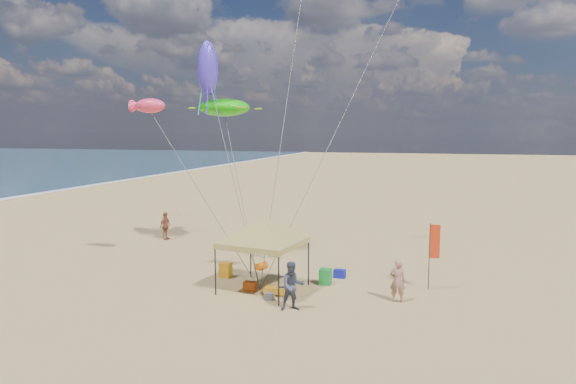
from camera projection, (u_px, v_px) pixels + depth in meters
name	position (u px, v px, depth m)	size (l,w,h in m)	color
ground	(267.00, 296.00, 21.03)	(280.00, 280.00, 0.00)	tan
canopy_tent	(263.00, 220.00, 21.45)	(5.88, 5.88, 3.67)	black
feather_flag	(433.00, 245.00, 21.58)	(0.44, 0.11, 2.92)	black
cooler_red	(250.00, 286.00, 21.69)	(0.54, 0.38, 0.38)	#C0490F
cooler_blue	(340.00, 274.00, 23.62)	(0.54, 0.38, 0.38)	#121A96
bag_navy	(286.00, 291.00, 21.15)	(0.36, 0.36, 0.60)	black
bag_orange	(262.00, 266.00, 25.04)	(0.36, 0.36, 0.60)	#D25E0B
chair_green	(325.00, 277.00, 22.56)	(0.50, 0.50, 0.70)	#18842E
chair_yellow	(226.00, 270.00, 23.67)	(0.50, 0.50, 0.70)	yellow
crate_grey	(269.00, 296.00, 20.53)	(0.34, 0.30, 0.28)	slate
beach_cart	(275.00, 290.00, 21.14)	(0.90, 0.50, 0.24)	orange
person_near_a	(398.00, 281.00, 20.21)	(0.63, 0.41, 1.72)	#9D6C5A
person_near_b	(293.00, 286.00, 19.26)	(0.92, 0.71, 1.89)	#3B4151
person_near_c	(265.00, 242.00, 27.24)	(1.10, 0.63, 1.70)	white
person_far_a	(165.00, 226.00, 31.85)	(1.03, 0.43, 1.75)	#9D573C
turtle_kite	(224.00, 108.00, 27.73)	(2.88, 2.30, 0.96)	#1BC70A
fish_kite	(150.00, 106.00, 23.89)	(1.55, 0.78, 0.69)	#FF3862
squid_kite	(208.00, 69.00, 26.66)	(1.10, 1.10, 2.87)	#4731D7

